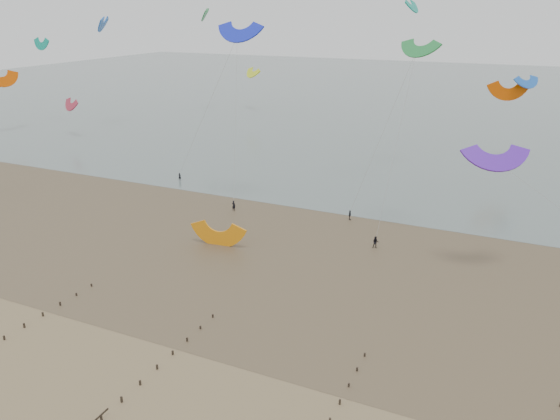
{
  "coord_description": "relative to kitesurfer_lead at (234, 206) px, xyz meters",
  "views": [
    {
      "loc": [
        33.66,
        -34.35,
        33.34
      ],
      "look_at": [
        5.19,
        28.0,
        8.0
      ],
      "focal_mm": 35.0,
      "sensor_mm": 36.0,
      "label": 1
    }
  ],
  "objects": [
    {
      "name": "ground",
      "position": [
        11.07,
        -44.06,
        -0.92
      ],
      "size": [
        500.0,
        500.0,
        0.0
      ],
      "primitive_type": "plane",
      "color": "brown",
      "rests_on": "ground"
    },
    {
      "name": "kitesurfer_lead",
      "position": [
        0.0,
        0.0,
        0.0
      ],
      "size": [
        0.71,
        0.49,
        1.85
      ],
      "primitive_type": "imported",
      "rotation": [
        0.0,
        0.0,
        3.07
      ],
      "color": "black",
      "rests_on": "ground"
    },
    {
      "name": "grounded_kite",
      "position": [
        5.19,
        -14.05,
        -0.92
      ],
      "size": [
        7.97,
        6.51,
        4.08
      ],
      "primitive_type": null,
      "rotation": [
        1.54,
        0.0,
        0.1
      ],
      "color": "orange",
      "rests_on": "ground"
    },
    {
      "name": "sea_and_shore",
      "position": [
        7.0,
        -9.66,
        -0.92
      ],
      "size": [
        500.0,
        665.0,
        0.03
      ],
      "color": "#475654",
      "rests_on": "ground"
    },
    {
      "name": "kites_airborne",
      "position": [
        -2.23,
        47.79,
        21.38
      ],
      "size": [
        237.68,
        115.66,
        42.88
      ],
      "color": "maroon",
      "rests_on": "ground"
    }
  ]
}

